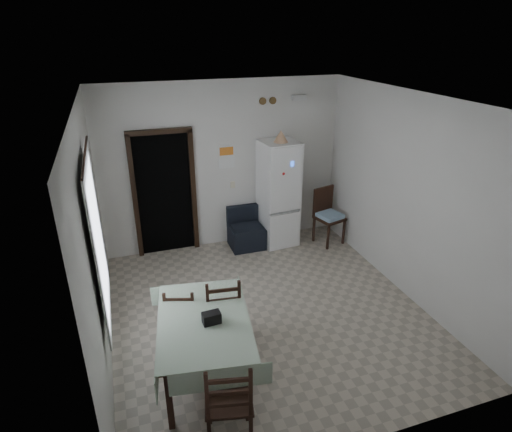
{
  "coord_description": "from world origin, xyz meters",
  "views": [
    {
      "loc": [
        -1.73,
        -4.65,
        3.67
      ],
      "look_at": [
        0.0,
        0.5,
        1.25
      ],
      "focal_mm": 30.0,
      "sensor_mm": 36.0,
      "label": 1
    }
  ],
  "objects": [
    {
      "name": "tan_cone",
      "position": [
        0.9,
        1.87,
        1.99
      ],
      "size": [
        0.27,
        0.27,
        0.2
      ],
      "primitive_type": "cone",
      "rotation": [
        0.0,
        0.0,
        0.1
      ],
      "color": "tan",
      "rests_on": "fridge"
    },
    {
      "name": "black_bag",
      "position": [
        -1.0,
        -0.99,
        0.84
      ],
      "size": [
        0.2,
        0.13,
        0.13
      ],
      "primitive_type": "cube",
      "rotation": [
        0.0,
        0.0,
        0.07
      ],
      "color": "black",
      "rests_on": "dining_table"
    },
    {
      "name": "navy_seat",
      "position": [
        0.3,
        1.93,
        0.36
      ],
      "size": [
        0.6,
        0.58,
        0.72
      ],
      "primitive_type": null,
      "rotation": [
        0.0,
        0.0,
        -0.01
      ],
      "color": "black",
      "rests_on": "ground"
    },
    {
      "name": "wall_left",
      "position": [
        -2.1,
        0.0,
        1.45
      ],
      "size": [
        0.02,
        4.5,
        2.9
      ],
      "primitive_type": null,
      "color": "silver",
      "rests_on": "ground"
    },
    {
      "name": "window_recess",
      "position": [
        -2.15,
        -0.2,
        1.55
      ],
      "size": [
        0.1,
        1.2,
        1.6
      ],
      "primitive_type": "cube",
      "color": "silver",
      "rests_on": "ground"
    },
    {
      "name": "dining_chair_near_head",
      "position": [
        -1.04,
        -1.79,
        0.51
      ],
      "size": [
        0.52,
        0.52,
        1.03
      ],
      "primitive_type": null,
      "rotation": [
        0.0,
        0.0,
        2.93
      ],
      "color": "black",
      "rests_on": "ground"
    },
    {
      "name": "curtain",
      "position": [
        -2.04,
        -0.2,
        1.55
      ],
      "size": [
        0.02,
        1.45,
        1.85
      ],
      "primitive_type": "cube",
      "color": "silver",
      "rests_on": "ground"
    },
    {
      "name": "calendar_image",
      "position": [
        0.05,
        2.23,
        1.72
      ],
      "size": [
        0.24,
        0.01,
        0.14
      ],
      "primitive_type": "cube",
      "color": "orange",
      "rests_on": "ground"
    },
    {
      "name": "curtain_rod",
      "position": [
        -2.03,
        -0.2,
        2.5
      ],
      "size": [
        0.02,
        1.6,
        0.02
      ],
      "primitive_type": "cylinder",
      "rotation": [
        1.57,
        0.0,
        0.0
      ],
      "color": "black",
      "rests_on": "ground"
    },
    {
      "name": "dining_table",
      "position": [
        -1.07,
        -0.92,
        0.39
      ],
      "size": [
        1.2,
        1.62,
        0.78
      ],
      "primitive_type": null,
      "rotation": [
        0.0,
        0.0,
        -0.15
      ],
      "color": "#A2B89D",
      "rests_on": "ground"
    },
    {
      "name": "wall_front",
      "position": [
        0.0,
        -2.25,
        1.45
      ],
      "size": [
        4.2,
        0.02,
        2.9
      ],
      "primitive_type": null,
      "color": "silver",
      "rests_on": "ground"
    },
    {
      "name": "calendar",
      "position": [
        0.05,
        2.24,
        1.62
      ],
      "size": [
        0.28,
        0.02,
        0.4
      ],
      "primitive_type": "cube",
      "color": "white",
      "rests_on": "ground"
    },
    {
      "name": "wall_back",
      "position": [
        0.0,
        2.25,
        1.45
      ],
      "size": [
        4.2,
        0.02,
        2.9
      ],
      "primitive_type": null,
      "color": "silver",
      "rests_on": "ground"
    },
    {
      "name": "fridge",
      "position": [
        0.9,
        1.93,
        0.95
      ],
      "size": [
        0.66,
        0.66,
        1.89
      ],
      "primitive_type": null,
      "rotation": [
        0.0,
        0.0,
        0.08
      ],
      "color": "white",
      "rests_on": "ground"
    },
    {
      "name": "corner_chair",
      "position": [
        1.77,
        1.6,
        0.51
      ],
      "size": [
        0.55,
        0.55,
        1.03
      ],
      "primitive_type": null,
      "rotation": [
        0.0,
        0.0,
        0.27
      ],
      "color": "black",
      "rests_on": "ground"
    },
    {
      "name": "emergency_light",
      "position": [
        1.35,
        2.21,
        2.55
      ],
      "size": [
        0.25,
        0.07,
        0.09
      ],
      "primitive_type": "cube",
      "color": "white",
      "rests_on": "ground"
    },
    {
      "name": "dining_chair_far_left",
      "position": [
        -1.22,
        -0.32,
        0.44
      ],
      "size": [
        0.47,
        0.47,
        0.88
      ],
      "primitive_type": null,
      "rotation": [
        0.0,
        0.0,
        2.85
      ],
      "color": "black",
      "rests_on": "ground"
    },
    {
      "name": "ceiling",
      "position": [
        0.0,
        0.0,
        2.9
      ],
      "size": [
        4.2,
        4.5,
        0.02
      ],
      "primitive_type": null,
      "color": "white",
      "rests_on": "ground"
    },
    {
      "name": "vent_right",
      "position": [
        0.88,
        2.23,
        2.52
      ],
      "size": [
        0.12,
        0.03,
        0.12
      ],
      "primitive_type": "cylinder",
      "rotation": [
        1.57,
        0.0,
        0.0
      ],
      "color": "brown",
      "rests_on": "ground"
    },
    {
      "name": "ground",
      "position": [
        0.0,
        0.0,
        0.0
      ],
      "size": [
        4.5,
        4.5,
        0.0
      ],
      "primitive_type": "plane",
      "color": "#AB9F8B",
      "rests_on": "ground"
    },
    {
      "name": "dining_chair_far_right",
      "position": [
        -0.75,
        -0.44,
        0.5
      ],
      "size": [
        0.48,
        0.48,
        1.0
      ],
      "primitive_type": null,
      "rotation": [
        0.0,
        0.0,
        3.02
      ],
      "color": "black",
      "rests_on": "ground"
    },
    {
      "name": "doorway",
      "position": [
        -1.05,
        2.45,
        1.06
      ],
      "size": [
        1.06,
        0.52,
        2.22
      ],
      "color": "black",
      "rests_on": "ground"
    },
    {
      "name": "wall_right",
      "position": [
        2.1,
        0.0,
        1.45
      ],
      "size": [
        0.02,
        4.5,
        2.9
      ],
      "primitive_type": null,
      "color": "silver",
      "rests_on": "ground"
    },
    {
      "name": "vent_left",
      "position": [
        0.7,
        2.23,
        2.52
      ],
      "size": [
        0.12,
        0.03,
        0.12
      ],
      "primitive_type": "cylinder",
      "rotation": [
        1.57,
        0.0,
        0.0
      ],
      "color": "brown",
      "rests_on": "ground"
    },
    {
      "name": "light_switch",
      "position": [
        0.15,
        2.24,
        1.1
      ],
      "size": [
        0.08,
        0.02,
        0.12
      ],
      "primitive_type": "cube",
      "color": "beige",
      "rests_on": "ground"
    }
  ]
}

